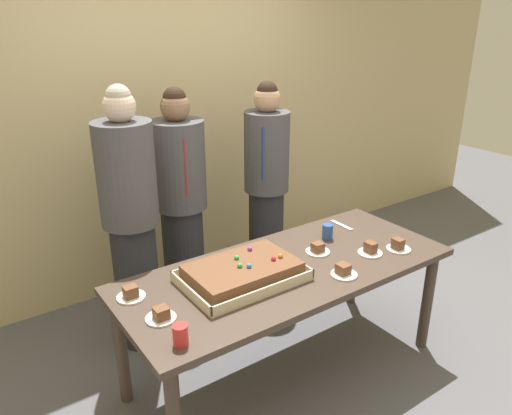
{
  "coord_description": "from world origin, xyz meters",
  "views": [
    {
      "loc": [
        -1.6,
        -1.96,
        2.12
      ],
      "look_at": [
        -0.12,
        0.15,
        1.09
      ],
      "focal_mm": 34.51,
      "sensor_mm": 36.0,
      "label": 1
    }
  ],
  "objects_px": {
    "plated_slice_near_left": "(370,250)",
    "plated_slice_center_front": "(131,294)",
    "plated_slice_center_back": "(398,246)",
    "person_serving_front": "(266,185)",
    "person_green_shirt_behind": "(131,220)",
    "plated_slice_far_left": "(344,271)",
    "cake_server_utensil": "(342,225)",
    "sheet_cake": "(243,272)",
    "plated_slice_near_right": "(318,249)",
    "party_table": "(287,279)",
    "person_striped_tie_right": "(181,202)",
    "plated_slice_far_right": "(161,315)",
    "drink_cup_nearest": "(180,335)",
    "drink_cup_middle": "(328,232)"
  },
  "relations": [
    {
      "from": "party_table",
      "to": "plated_slice_near_left",
      "type": "bearing_deg",
      "value": -16.8
    },
    {
      "from": "sheet_cake",
      "to": "person_green_shirt_behind",
      "type": "distance_m",
      "value": 0.87
    },
    {
      "from": "plated_slice_center_front",
      "to": "drink_cup_middle",
      "type": "bearing_deg",
      "value": -2.15
    },
    {
      "from": "plated_slice_near_right",
      "to": "person_striped_tie_right",
      "type": "height_order",
      "value": "person_striped_tie_right"
    },
    {
      "from": "plated_slice_center_back",
      "to": "drink_cup_middle",
      "type": "height_order",
      "value": "drink_cup_middle"
    },
    {
      "from": "plated_slice_near_right",
      "to": "person_green_shirt_behind",
      "type": "xyz_separation_m",
      "value": [
        -0.88,
        0.79,
        0.13
      ]
    },
    {
      "from": "party_table",
      "to": "drink_cup_nearest",
      "type": "xyz_separation_m",
      "value": [
        -0.84,
        -0.29,
        0.13
      ]
    },
    {
      "from": "plated_slice_center_back",
      "to": "person_striped_tie_right",
      "type": "distance_m",
      "value": 1.53
    },
    {
      "from": "plated_slice_near_right",
      "to": "plated_slice_center_front",
      "type": "relative_size",
      "value": 1.0
    },
    {
      "from": "plated_slice_far_right",
      "to": "sheet_cake",
      "type": "bearing_deg",
      "value": 9.17
    },
    {
      "from": "plated_slice_center_back",
      "to": "cake_server_utensil",
      "type": "relative_size",
      "value": 0.75
    },
    {
      "from": "sheet_cake",
      "to": "person_striped_tie_right",
      "type": "distance_m",
      "value": 1.03
    },
    {
      "from": "party_table",
      "to": "plated_slice_near_right",
      "type": "relative_size",
      "value": 13.3
    },
    {
      "from": "drink_cup_middle",
      "to": "plated_slice_far_right",
      "type": "bearing_deg",
      "value": -170.44
    },
    {
      "from": "plated_slice_center_front",
      "to": "plated_slice_near_left",
      "type": "bearing_deg",
      "value": -14.44
    },
    {
      "from": "plated_slice_center_front",
      "to": "plated_slice_center_back",
      "type": "bearing_deg",
      "value": -15.05
    },
    {
      "from": "plated_slice_center_back",
      "to": "drink_cup_middle",
      "type": "xyz_separation_m",
      "value": [
        -0.25,
        0.37,
        0.03
      ]
    },
    {
      "from": "plated_slice_center_back",
      "to": "cake_server_utensil",
      "type": "distance_m",
      "value": 0.47
    },
    {
      "from": "plated_slice_near_right",
      "to": "person_striped_tie_right",
      "type": "distance_m",
      "value": 1.09
    },
    {
      "from": "person_serving_front",
      "to": "plated_slice_center_back",
      "type": "bearing_deg",
      "value": 49.01
    },
    {
      "from": "sheet_cake",
      "to": "person_striped_tie_right",
      "type": "height_order",
      "value": "person_striped_tie_right"
    },
    {
      "from": "drink_cup_nearest",
      "to": "cake_server_utensil",
      "type": "distance_m",
      "value": 1.6
    },
    {
      "from": "plated_slice_near_left",
      "to": "plated_slice_center_front",
      "type": "relative_size",
      "value": 1.0
    },
    {
      "from": "plated_slice_near_right",
      "to": "plated_slice_center_front",
      "type": "height_order",
      "value": "plated_slice_center_front"
    },
    {
      "from": "plated_slice_near_left",
      "to": "person_striped_tie_right",
      "type": "bearing_deg",
      "value": 119.31
    },
    {
      "from": "plated_slice_near_left",
      "to": "plated_slice_center_back",
      "type": "distance_m",
      "value": 0.19
    },
    {
      "from": "plated_slice_center_back",
      "to": "cake_server_utensil",
      "type": "xyz_separation_m",
      "value": [
        -0.03,
        0.47,
        -0.02
      ]
    },
    {
      "from": "sheet_cake",
      "to": "cake_server_utensil",
      "type": "bearing_deg",
      "value": 13.08
    },
    {
      "from": "plated_slice_near_left",
      "to": "person_green_shirt_behind",
      "type": "bearing_deg",
      "value": 139.09
    },
    {
      "from": "plated_slice_near_left",
      "to": "person_serving_front",
      "type": "relative_size",
      "value": 0.09
    },
    {
      "from": "plated_slice_far_left",
      "to": "plated_slice_center_back",
      "type": "height_order",
      "value": "plated_slice_center_back"
    },
    {
      "from": "plated_slice_center_front",
      "to": "person_green_shirt_behind",
      "type": "height_order",
      "value": "person_green_shirt_behind"
    },
    {
      "from": "sheet_cake",
      "to": "drink_cup_nearest",
      "type": "height_order",
      "value": "sheet_cake"
    },
    {
      "from": "plated_slice_near_left",
      "to": "plated_slice_near_right",
      "type": "bearing_deg",
      "value": 142.76
    },
    {
      "from": "cake_server_utensil",
      "to": "person_green_shirt_behind",
      "type": "xyz_separation_m",
      "value": [
        -1.28,
        0.58,
        0.15
      ]
    },
    {
      "from": "person_green_shirt_behind",
      "to": "cake_server_utensil",
      "type": "bearing_deg",
      "value": 44.58
    },
    {
      "from": "plated_slice_far_right",
      "to": "person_green_shirt_behind",
      "type": "xyz_separation_m",
      "value": [
        0.21,
        0.89,
        0.13
      ]
    },
    {
      "from": "person_serving_front",
      "to": "party_table",
      "type": "bearing_deg",
      "value": 12.3
    },
    {
      "from": "plated_slice_near_left",
      "to": "person_striped_tie_right",
      "type": "xyz_separation_m",
      "value": [
        -0.67,
        1.2,
        0.08
      ]
    },
    {
      "from": "plated_slice_far_right",
      "to": "cake_server_utensil",
      "type": "distance_m",
      "value": 1.53
    },
    {
      "from": "drink_cup_middle",
      "to": "person_striped_tie_right",
      "type": "relative_size",
      "value": 0.06
    },
    {
      "from": "plated_slice_center_back",
      "to": "person_serving_front",
      "type": "height_order",
      "value": "person_serving_front"
    },
    {
      "from": "sheet_cake",
      "to": "plated_slice_center_front",
      "type": "bearing_deg",
      "value": 162.61
    },
    {
      "from": "person_green_shirt_behind",
      "to": "person_striped_tie_right",
      "type": "distance_m",
      "value": 0.51
    },
    {
      "from": "plated_slice_far_left",
      "to": "cake_server_utensil",
      "type": "xyz_separation_m",
      "value": [
        0.48,
        0.5,
        -0.02
      ]
    },
    {
      "from": "plated_slice_far_left",
      "to": "plated_slice_center_front",
      "type": "distance_m",
      "value": 1.16
    },
    {
      "from": "plated_slice_far_right",
      "to": "person_green_shirt_behind",
      "type": "bearing_deg",
      "value": 76.43
    },
    {
      "from": "party_table",
      "to": "person_green_shirt_behind",
      "type": "relative_size",
      "value": 1.15
    },
    {
      "from": "plated_slice_far_left",
      "to": "plated_slice_center_back",
      "type": "distance_m",
      "value": 0.5
    },
    {
      "from": "plated_slice_near_right",
      "to": "drink_cup_middle",
      "type": "bearing_deg",
      "value": 31.85
    }
  ]
}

